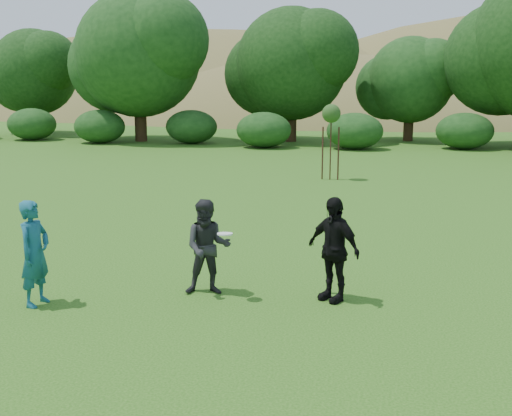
{
  "coord_description": "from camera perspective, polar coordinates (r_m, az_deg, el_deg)",
  "views": [
    {
      "loc": [
        3.06,
        -9.85,
        3.76
      ],
      "look_at": [
        0.0,
        3.0,
        1.1
      ],
      "focal_mm": 45.0,
      "sensor_mm": 36.0,
      "label": 1
    }
  ],
  "objects": [
    {
      "name": "ground",
      "position": [
        10.97,
        -3.68,
        -8.67
      ],
      "size": [
        120.0,
        120.0,
        0.0
      ],
      "primitive_type": "plane",
      "color": "#19470C",
      "rests_on": "ground"
    },
    {
      "name": "player_teal",
      "position": [
        11.37,
        -19.08,
        -3.81
      ],
      "size": [
        0.49,
        0.69,
        1.8
      ],
      "primitive_type": "imported",
      "rotation": [
        0.0,
        0.0,
        1.48
      ],
      "color": "#175367",
      "rests_on": "ground"
    },
    {
      "name": "player_grey",
      "position": [
        11.34,
        -4.31,
        -3.49
      ],
      "size": [
        0.97,
        0.84,
        1.71
      ],
      "primitive_type": "imported",
      "rotation": [
        0.0,
        0.0,
        0.25
      ],
      "color": "#252628",
      "rests_on": "ground"
    },
    {
      "name": "player_black",
      "position": [
        11.05,
        6.88,
        -3.64
      ],
      "size": [
        1.14,
        0.95,
        1.82
      ],
      "primitive_type": "imported",
      "rotation": [
        0.0,
        0.0,
        -0.57
      ],
      "color": "black",
      "rests_on": "ground"
    },
    {
      "name": "frisbee",
      "position": [
        10.95,
        -2.78,
        -2.31
      ],
      "size": [
        0.27,
        0.27,
        0.04
      ],
      "color": "white",
      "rests_on": "ground"
    },
    {
      "name": "sapling",
      "position": [
        24.38,
        6.71,
        8.16
      ],
      "size": [
        0.7,
        0.7,
        2.85
      ],
      "color": "#381F16",
      "rests_on": "ground"
    },
    {
      "name": "hillside",
      "position": [
        79.94,
        10.55,
        -0.15
      ],
      "size": [
        150.0,
        72.0,
        52.0
      ],
      "color": "olive",
      "rests_on": "ground"
    },
    {
      "name": "tree_row",
      "position": [
        38.55,
        14.0,
        12.72
      ],
      "size": [
        53.92,
        10.38,
        9.62
      ],
      "color": "#3A2616",
      "rests_on": "ground"
    }
  ]
}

